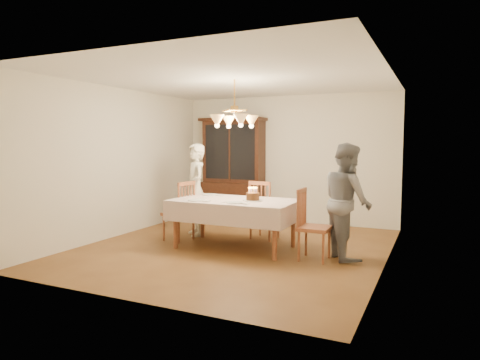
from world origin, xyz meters
The scene contains 14 objects.
ground centered at (0.00, 0.00, 0.00)m, with size 5.00×5.00×0.00m, color brown.
room_shell centered at (0.00, 0.00, 1.58)m, with size 5.00×5.00×5.00m.
dining_table centered at (0.00, 0.00, 0.68)m, with size 1.90×1.10×0.76m.
china_hutch centered at (-1.11, 2.25, 1.04)m, with size 1.38×0.54×2.16m.
chair_far_side centered at (0.19, 0.79, 0.44)m, with size 0.48×0.46×1.00m.
chair_left_end centered at (-1.08, 0.08, 0.45)m, with size 0.49×0.51×1.00m.
chair_right_end centered at (1.30, -0.16, 0.44)m, with size 0.42×0.44×1.00m.
elderly_woman centered at (-1.02, 0.54, 0.81)m, with size 0.59×0.39×1.62m, color beige.
adult_in_grey centered at (1.70, 0.13, 0.82)m, with size 0.80×0.62×1.65m, color slate.
birthday_cake centered at (0.31, 0.00, 0.82)m, with size 0.30×0.30×0.21m.
place_setting_near_left centered at (-0.47, -0.35, 0.77)m, with size 0.41×0.26×0.02m.
place_setting_near_right centered at (0.18, -0.34, 0.77)m, with size 0.40×0.25×0.02m.
place_setting_far_left centered at (-0.61, 0.34, 0.77)m, with size 0.42×0.27×0.02m.
chandelier centered at (0.00, 0.00, 1.98)m, with size 0.62×0.62×0.73m.
Camera 1 is at (2.85, -5.93, 1.64)m, focal length 32.00 mm.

